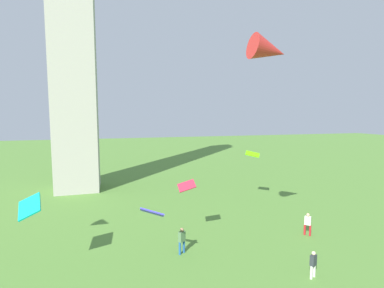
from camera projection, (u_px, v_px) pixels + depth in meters
name	position (u px, v px, depth m)	size (l,w,h in m)	color
person_2	(313.00, 263.00, 15.89)	(0.47, 0.38, 1.57)	silver
person_4	(182.00, 239.00, 18.69)	(0.53, 0.47, 1.77)	#235693
person_5	(308.00, 223.00, 21.56)	(0.50, 0.51, 1.74)	red
kite_flying_0	(152.00, 212.00, 16.16)	(1.44, 1.25, 0.88)	#3D36EF
kite_flying_1	(30.00, 206.00, 15.47)	(1.44, 1.63, 1.16)	#10C0AC
kite_flying_2	(187.00, 186.00, 20.04)	(1.20, 0.96, 0.82)	#B8253D
kite_flying_4	(253.00, 154.00, 28.97)	(1.70, 1.49, 0.61)	#6AEB0A
kite_flying_5	(269.00, 50.00, 16.72)	(2.43, 1.58, 1.91)	red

